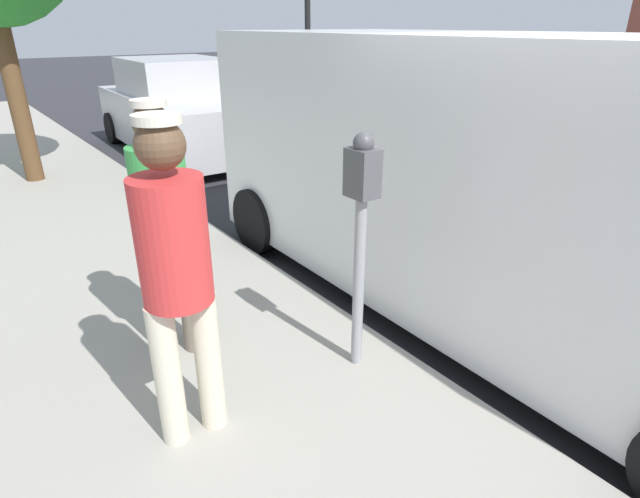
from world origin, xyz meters
name	(u,v)px	position (x,y,z in m)	size (l,w,h in m)	color
ground_plane	(541,348)	(0.00, 0.00, 0.00)	(80.00, 80.00, 0.00)	#2D2D33
parking_meter_near	(361,216)	(1.35, -0.55, 1.18)	(0.14, 0.18, 1.52)	gray
pedestrian_in_green	(163,218)	(2.22, -1.42, 1.11)	(0.34, 0.34, 1.67)	#726656
pedestrian_in_red	(176,270)	(2.47, -0.61, 1.14)	(0.36, 0.34, 1.72)	beige
parked_van	(492,173)	(-0.15, -0.73, 1.15)	(2.18, 5.23, 2.15)	white
parked_sedan_behind	(182,112)	(-0.43, -7.49, 0.75)	(2.09, 4.47, 1.65)	#BCBCC1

